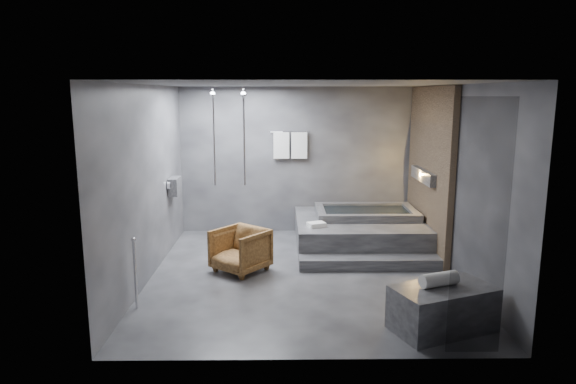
{
  "coord_description": "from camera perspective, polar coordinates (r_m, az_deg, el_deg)",
  "views": [
    {
      "loc": [
        -0.31,
        -7.32,
        2.68
      ],
      "look_at": [
        -0.22,
        0.3,
        1.21
      ],
      "focal_mm": 32.0,
      "sensor_mm": 36.0,
      "label": 1
    }
  ],
  "objects": [
    {
      "name": "rolled_towel",
      "position": [
        6.16,
        16.44,
        -9.29
      ],
      "size": [
        0.48,
        0.31,
        0.16
      ],
      "primitive_type": "cylinder",
      "rotation": [
        0.0,
        1.57,
        0.35
      ],
      "color": "silver",
      "rests_on": "concrete_bench"
    },
    {
      "name": "room",
      "position": [
        7.65,
        4.61,
        3.79
      ],
      "size": [
        5.0,
        5.04,
        2.82
      ],
      "color": "#2A2A2D",
      "rests_on": "ground"
    },
    {
      "name": "tub_deck",
      "position": [
        9.2,
        7.86,
        -4.47
      ],
      "size": [
        2.2,
        2.0,
        0.5
      ],
      "primitive_type": "cube",
      "color": "#2F2F31",
      "rests_on": "ground"
    },
    {
      "name": "tub_step",
      "position": [
        8.13,
        9.06,
        -7.76
      ],
      "size": [
        2.2,
        0.36,
        0.18
      ],
      "primitive_type": "cube",
      "color": "#2F2F31",
      "rests_on": "ground"
    },
    {
      "name": "driftwood_chair",
      "position": [
        7.88,
        -5.32,
        -6.43
      ],
      "size": [
        1.01,
        1.01,
        0.66
      ],
      "primitive_type": "imported",
      "rotation": [
        0.0,
        0.0,
        -0.69
      ],
      "color": "#462911",
      "rests_on": "ground"
    },
    {
      "name": "concrete_bench",
      "position": [
        6.27,
        16.82,
        -12.28
      ],
      "size": [
        1.29,
        1.0,
        0.51
      ],
      "primitive_type": "cube",
      "rotation": [
        0.0,
        0.0,
        0.38
      ],
      "color": "#303032",
      "rests_on": "ground"
    },
    {
      "name": "deck_towel",
      "position": [
        8.52,
        3.18,
        -3.63
      ],
      "size": [
        0.33,
        0.29,
        0.07
      ],
      "primitive_type": "cube",
      "rotation": [
        0.0,
        0.0,
        0.35
      ],
      "color": "white",
      "rests_on": "tub_deck"
    }
  ]
}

